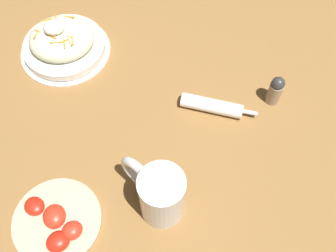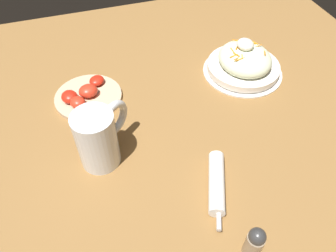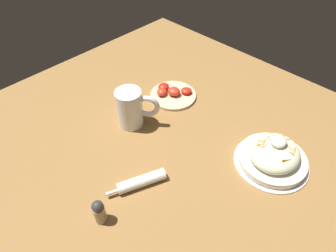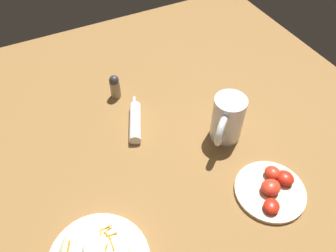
# 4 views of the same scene
# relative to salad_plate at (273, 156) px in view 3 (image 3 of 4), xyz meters

# --- Properties ---
(ground_plane) EXTENTS (1.43, 1.43, 0.00)m
(ground_plane) POSITION_rel_salad_plate_xyz_m (-0.22, 0.26, -0.03)
(ground_plane) COLOR olive
(salad_plate) EXTENTS (0.23, 0.23, 0.11)m
(salad_plate) POSITION_rel_salad_plate_xyz_m (0.00, 0.00, 0.00)
(salad_plate) COLOR white
(salad_plate) RESTS_ON ground_plane
(beer_mug) EXTENTS (0.12, 0.13, 0.14)m
(beer_mug) POSITION_rel_salad_plate_xyz_m (-0.18, 0.45, 0.03)
(beer_mug) COLOR white
(beer_mug) RESTS_ON ground_plane
(napkin_roll) EXTENTS (0.17, 0.09, 0.03)m
(napkin_roll) POSITION_rel_salad_plate_xyz_m (-0.34, 0.23, -0.02)
(napkin_roll) COLOR white
(napkin_roll) RESTS_ON ground_plane
(tomato_plate) EXTENTS (0.18, 0.18, 0.04)m
(tomato_plate) POSITION_rel_salad_plate_xyz_m (0.03, 0.45, -0.02)
(tomato_plate) COLOR #D1B28E
(tomato_plate) RESTS_ON ground_plane
(salt_shaker) EXTENTS (0.03, 0.03, 0.08)m
(salt_shaker) POSITION_rel_salad_plate_xyz_m (-0.48, 0.23, 0.01)
(salt_shaker) COLOR gray
(salt_shaker) RESTS_ON ground_plane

